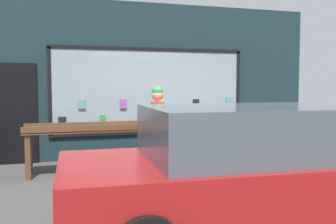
{
  "coord_description": "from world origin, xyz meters",
  "views": [
    {
      "loc": [
        -2.14,
        -6.02,
        1.65
      ],
      "look_at": [
        -0.13,
        0.84,
        1.13
      ],
      "focal_mm": 40.0,
      "sensor_mm": 36.0,
      "label": 1
    }
  ],
  "objects_px": {
    "parked_car": "(254,165)",
    "small_dog": "(186,161)",
    "person_browsing": "(158,124)",
    "display_table_right": "(239,128)",
    "display_table_left": "(96,133)"
  },
  "relations": [
    {
      "from": "parked_car",
      "to": "small_dog",
      "type": "bearing_deg",
      "value": 89.74
    },
    {
      "from": "person_browsing",
      "to": "display_table_right",
      "type": "bearing_deg",
      "value": -63.43
    },
    {
      "from": "small_dog",
      "to": "person_browsing",
      "type": "bearing_deg",
      "value": 57.95
    },
    {
      "from": "display_table_left",
      "to": "display_table_right",
      "type": "height_order",
      "value": "display_table_left"
    },
    {
      "from": "display_table_left",
      "to": "person_browsing",
      "type": "xyz_separation_m",
      "value": [
        1.06,
        -0.54,
        0.2
      ]
    },
    {
      "from": "display_table_right",
      "to": "parked_car",
      "type": "height_order",
      "value": "parked_car"
    },
    {
      "from": "person_browsing",
      "to": "small_dog",
      "type": "bearing_deg",
      "value": -100.52
    },
    {
      "from": "display_table_left",
      "to": "parked_car",
      "type": "height_order",
      "value": "parked_car"
    },
    {
      "from": "display_table_right",
      "to": "parked_car",
      "type": "relative_size",
      "value": 0.6
    },
    {
      "from": "small_dog",
      "to": "display_table_right",
      "type": "bearing_deg",
      "value": -73.89
    },
    {
      "from": "person_browsing",
      "to": "parked_car",
      "type": "height_order",
      "value": "person_browsing"
    },
    {
      "from": "person_browsing",
      "to": "small_dog",
      "type": "distance_m",
      "value": 0.85
    },
    {
      "from": "small_dog",
      "to": "parked_car",
      "type": "height_order",
      "value": "parked_car"
    },
    {
      "from": "person_browsing",
      "to": "parked_car",
      "type": "xyz_separation_m",
      "value": [
        0.38,
        -2.81,
        -0.2
      ]
    },
    {
      "from": "display_table_right",
      "to": "small_dog",
      "type": "relative_size",
      "value": 4.84
    }
  ]
}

